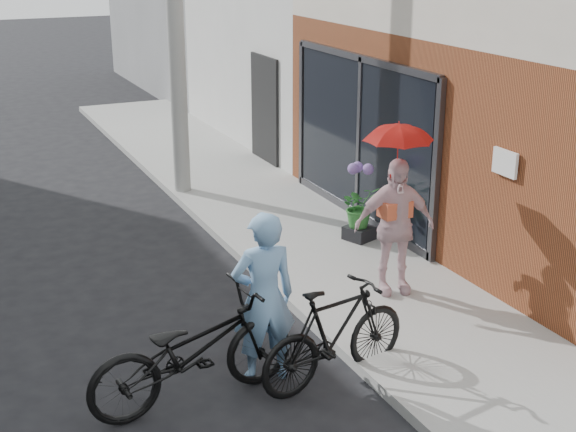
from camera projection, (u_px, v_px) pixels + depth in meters
ground at (260, 370)px, 8.35m from camera, size 80.00×80.00×0.00m
sidewalk at (345, 265)px, 10.87m from camera, size 2.20×24.00×0.12m
curb at (266, 279)px, 10.41m from camera, size 0.12×24.00×0.12m
officer at (264, 298)px, 7.92m from camera, size 0.69×0.49×1.79m
bike_left at (193, 350)px, 7.61m from camera, size 2.18×0.95×1.11m
bike_right at (335, 334)px, 7.97m from camera, size 1.83×0.81×1.06m
kimono_woman at (394, 226)px, 9.66m from camera, size 1.06×0.65×1.69m
parasol at (399, 129)px, 9.27m from camera, size 0.79×0.79×0.69m
planter at (359, 233)px, 11.59m from camera, size 0.47×0.47×0.19m
potted_plant at (360, 206)px, 11.45m from camera, size 0.56×0.48×0.62m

